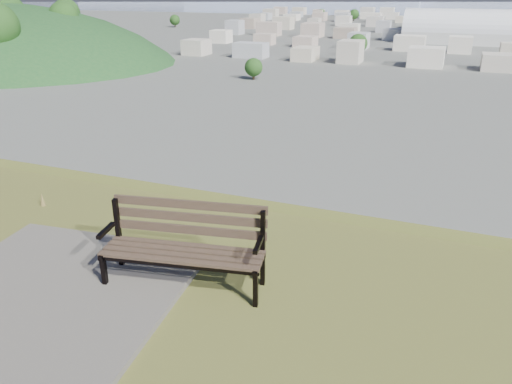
% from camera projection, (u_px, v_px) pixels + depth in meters
% --- Properties ---
extents(park_bench, '(1.71, 0.82, 0.86)m').
position_uv_depth(park_bench, '(185.00, 241.00, 5.07)').
color(park_bench, '#453427').
rests_on(park_bench, hilltop_mesa).
extents(gravel_patch, '(2.84, 3.79, 0.07)m').
position_uv_depth(gravel_patch, '(15.00, 326.00, 4.53)').
color(gravel_patch, '#625D55').
rests_on(gravel_patch, hilltop_mesa).
extents(arena, '(54.14, 22.88, 22.85)m').
position_uv_depth(arena, '(456.00, 33.00, 263.78)').
color(arena, silver).
rests_on(arena, ground).
extents(city_blocks, '(395.00, 361.00, 7.00)m').
position_uv_depth(city_blocks, '(463.00, 24.00, 350.21)').
color(city_blocks, beige).
rests_on(city_blocks, ground).
extents(city_trees, '(406.52, 387.20, 9.98)m').
position_uv_depth(city_trees, '(413.00, 29.00, 293.92)').
color(city_trees, '#322619').
rests_on(city_trees, ground).
extents(bay_water, '(2400.00, 700.00, 0.12)m').
position_uv_depth(bay_water, '(467.00, 6.00, 785.83)').
color(bay_water, '#8493A8').
rests_on(bay_water, ground).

